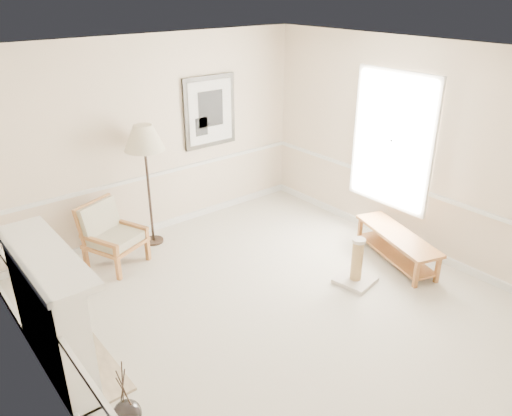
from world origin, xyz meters
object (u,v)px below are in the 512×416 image
(floor_vase, at_px, (127,415))
(floor_lamp, at_px, (144,141))
(scratching_post, at_px, (356,269))
(armchair, at_px, (109,232))
(bench, at_px, (397,243))

(floor_vase, distance_m, floor_lamp, 3.69)
(scratching_post, bearing_deg, armchair, 132.27)
(bench, bearing_deg, floor_vase, -175.80)
(armchair, bearing_deg, floor_vase, -133.91)
(floor_lamp, height_order, scratching_post, floor_lamp)
(floor_vase, height_order, floor_lamp, floor_lamp)
(floor_vase, distance_m, scratching_post, 3.31)
(floor_vase, xyz_separation_m, scratching_post, (3.29, 0.28, 0.06))
(armchair, relative_size, floor_lamp, 0.50)
(floor_lamp, height_order, bench, floor_lamp)
(floor_vase, height_order, scratching_post, floor_vase)
(scratching_post, bearing_deg, floor_lamp, 119.70)
(floor_lamp, bearing_deg, armchair, -166.21)
(floor_vase, bearing_deg, bench, 4.20)
(bench, distance_m, scratching_post, 0.86)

